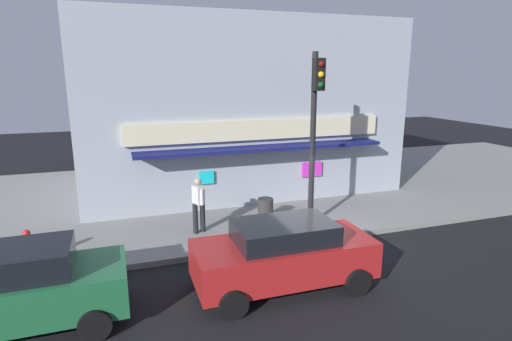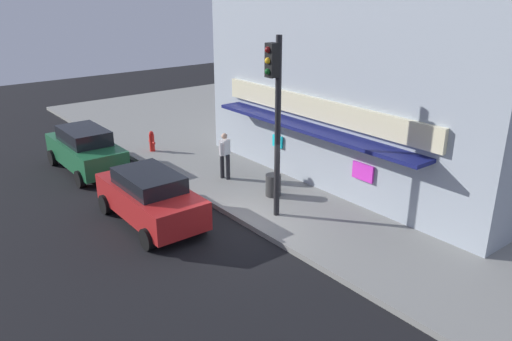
# 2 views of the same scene
# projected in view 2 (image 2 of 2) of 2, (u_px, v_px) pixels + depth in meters

# --- Properties ---
(ground_plane) EXTENTS (58.16, 58.16, 0.00)m
(ground_plane) POSITION_uv_depth(u_px,v_px,m) (244.00, 226.00, 15.37)
(ground_plane) COLOR black
(sidewalk) EXTENTS (38.78, 11.98, 0.17)m
(sidewalk) POSITION_uv_depth(u_px,v_px,m) (371.00, 180.00, 18.82)
(sidewalk) COLOR gray
(sidewalk) RESTS_ON ground_plane
(corner_building) EXTENTS (12.64, 8.25, 6.95)m
(corner_building) POSITION_uv_depth(u_px,v_px,m) (389.00, 79.00, 18.80)
(corner_building) COLOR #9EA8B2
(corner_building) RESTS_ON sidewalk
(traffic_light) EXTENTS (0.32, 0.58, 5.50)m
(traffic_light) POSITION_uv_depth(u_px,v_px,m) (275.00, 106.00, 14.49)
(traffic_light) COLOR black
(traffic_light) RESTS_ON sidewalk
(fire_hydrant) EXTENTS (0.46, 0.22, 0.89)m
(fire_hydrant) POSITION_uv_depth(u_px,v_px,m) (152.00, 141.00, 21.63)
(fire_hydrant) COLOR red
(fire_hydrant) RESTS_ON sidewalk
(trash_can) EXTENTS (0.53, 0.53, 0.76)m
(trash_can) POSITION_uv_depth(u_px,v_px,m) (273.00, 185.00, 17.07)
(trash_can) COLOR #2D2D2D
(trash_can) RESTS_ON sidewalk
(pedestrian) EXTENTS (0.45, 0.53, 1.75)m
(pedestrian) POSITION_uv_depth(u_px,v_px,m) (225.00, 154.00, 18.37)
(pedestrian) COLOR black
(pedestrian) RESTS_ON sidewalk
(parked_car_green) EXTENTS (4.39, 1.94, 1.74)m
(parked_car_green) POSITION_uv_depth(u_px,v_px,m) (86.00, 149.00, 19.66)
(parked_car_green) COLOR #1E6038
(parked_car_green) RESTS_ON ground_plane
(parked_car_red) EXTENTS (4.27, 2.00, 1.66)m
(parked_car_red) POSITION_uv_depth(u_px,v_px,m) (150.00, 197.00, 15.35)
(parked_car_red) COLOR #AD1E1E
(parked_car_red) RESTS_ON ground_plane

